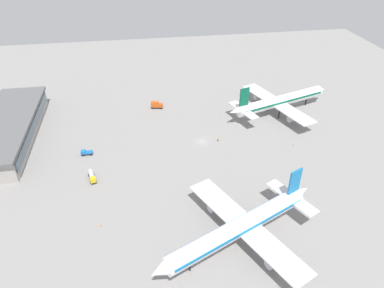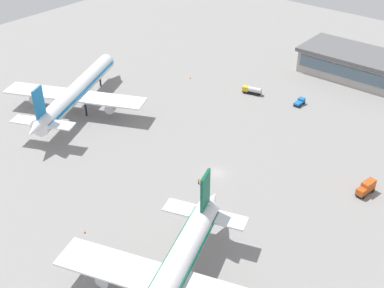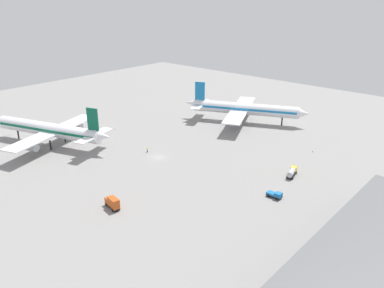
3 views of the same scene
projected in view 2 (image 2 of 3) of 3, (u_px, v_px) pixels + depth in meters
name	position (u px, v px, depth m)	size (l,w,h in m)	color
ground	(217.00, 173.00, 124.32)	(288.00, 288.00, 0.00)	gray
airplane_at_gate	(166.00, 288.00, 85.20)	(44.40, 54.07, 16.93)	white
airplane_taxiing	(76.00, 91.00, 149.46)	(43.72, 52.69, 17.08)	white
pushback_tractor	(300.00, 102.00, 154.84)	(2.23, 4.41, 1.90)	black
catering_truck	(366.00, 188.00, 116.40)	(3.05, 5.86, 3.30)	black
fuel_truck	(252.00, 90.00, 161.06)	(6.57, 3.38, 2.50)	black
ground_crew_worker	(199.00, 181.00, 119.99)	(0.50, 0.54, 1.67)	#1E2338
safety_cone_mid_apron	(190.00, 78.00, 171.58)	(0.44, 0.44, 0.60)	#EA590C
safety_cone_far_side	(85.00, 232.00, 105.55)	(0.44, 0.44, 0.60)	#EA590C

